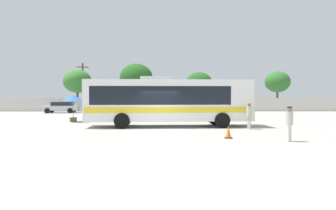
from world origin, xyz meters
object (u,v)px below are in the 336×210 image
(passenger_waiting_on_apron, at_px, (289,122))
(vendor_umbrella_near_gate_blue, at_px, (73,99))
(coach_bus_white_yellow, at_px, (167,100))
(attendant_by_bus_door, at_px, (249,114))
(roadside_tree_left, at_px, (77,81))
(roadside_tree_midright, at_px, (199,84))
(utility_pole_near, at_px, (83,85))
(roadside_tree_midleft, at_px, (136,78))
(parked_car_second_grey, at_px, (103,107))
(roadside_tree_right, at_px, (277,82))
(parked_car_third_silver, at_px, (149,106))
(parked_car_leftmost_silver, at_px, (61,107))
(parked_car_rightmost_maroon, at_px, (193,107))

(passenger_waiting_on_apron, relative_size, vendor_umbrella_near_gate_blue, 0.74)
(coach_bus_white_yellow, distance_m, attendant_by_bus_door, 5.70)
(attendant_by_bus_door, bearing_deg, roadside_tree_left, 126.24)
(passenger_waiting_on_apron, height_order, roadside_tree_left, roadside_tree_left)
(attendant_by_bus_door, height_order, roadside_tree_midright, roadside_tree_midright)
(utility_pole_near, height_order, roadside_tree_midleft, utility_pole_near)
(coach_bus_white_yellow, bearing_deg, attendant_by_bus_door, -17.51)
(coach_bus_white_yellow, relative_size, roadside_tree_left, 1.86)
(passenger_waiting_on_apron, bearing_deg, attendant_by_bus_door, 94.74)
(vendor_umbrella_near_gate_blue, height_order, roadside_tree_midright, roadside_tree_midright)
(coach_bus_white_yellow, distance_m, parked_car_second_grey, 19.36)
(passenger_waiting_on_apron, xyz_separation_m, roadside_tree_right, (11.83, 32.14, 3.43))
(attendant_by_bus_door, relative_size, passenger_waiting_on_apron, 1.04)
(utility_pole_near, xyz_separation_m, roadside_tree_midleft, (8.32, -1.21, 1.12))
(vendor_umbrella_near_gate_blue, distance_m, parked_car_third_silver, 14.37)
(vendor_umbrella_near_gate_blue, distance_m, roadside_tree_right, 33.35)
(roadside_tree_midleft, height_order, roadside_tree_midright, roadside_tree_midleft)
(roadside_tree_left, height_order, roadside_tree_midleft, roadside_tree_midleft)
(parked_car_leftmost_silver, height_order, roadside_tree_left, roadside_tree_left)
(roadside_tree_midleft, bearing_deg, passenger_waiting_on_apron, -71.15)
(parked_car_second_grey, bearing_deg, roadside_tree_right, 16.81)
(attendant_by_bus_door, distance_m, parked_car_rightmost_maroon, 19.22)
(parked_car_leftmost_silver, xyz_separation_m, roadside_tree_midright, (18.66, 8.51, 3.33))
(parked_car_leftmost_silver, bearing_deg, utility_pole_near, 84.75)
(parked_car_third_silver, xyz_separation_m, parked_car_rightmost_maroon, (5.75, 0.37, -0.05))
(attendant_by_bus_door, xyz_separation_m, passenger_waiting_on_apron, (0.43, -5.15, -0.04))
(parked_car_second_grey, height_order, roadside_tree_left, roadside_tree_left)
(roadside_tree_midright, bearing_deg, vendor_umbrella_near_gate_blue, -121.22)
(parked_car_second_grey, xyz_separation_m, roadside_tree_left, (-5.27, 6.55, 3.66))
(parked_car_third_silver, relative_size, roadside_tree_right, 0.70)
(roadside_tree_right, bearing_deg, attendant_by_bus_door, -114.42)
(parked_car_rightmost_maroon, distance_m, roadside_tree_right, 16.54)
(parked_car_rightmost_maroon, bearing_deg, roadside_tree_midleft, 144.51)
(vendor_umbrella_near_gate_blue, distance_m, parked_car_leftmost_silver, 14.21)
(roadside_tree_left, bearing_deg, parked_car_rightmost_maroon, -21.23)
(utility_pole_near, distance_m, roadside_tree_midleft, 8.48)
(attendant_by_bus_door, relative_size, roadside_tree_left, 0.28)
(vendor_umbrella_near_gate_blue, xyz_separation_m, roadside_tree_midleft, (3.38, 19.24, 2.97))
(passenger_waiting_on_apron, relative_size, roadside_tree_midright, 0.28)
(vendor_umbrella_near_gate_blue, relative_size, roadside_tree_left, 0.36)
(utility_pole_near, bearing_deg, coach_bus_white_yellow, -62.34)
(attendant_by_bus_door, xyz_separation_m, parked_car_third_silver, (-7.59, 18.75, -0.18))
(parked_car_rightmost_maroon, bearing_deg, attendant_by_bus_door, -84.51)
(parked_car_rightmost_maroon, xyz_separation_m, roadside_tree_right, (14.09, 7.87, 3.62))
(parked_car_rightmost_maroon, xyz_separation_m, utility_pole_near, (-16.28, 6.89, 3.01))
(passenger_waiting_on_apron, bearing_deg, roadside_tree_right, 69.80)
(parked_car_second_grey, xyz_separation_m, roadside_tree_midleft, (3.79, 5.62, 4.14))
(roadside_tree_left, height_order, roadside_tree_midright, roadside_tree_left)
(coach_bus_white_yellow, bearing_deg, utility_pole_near, 117.66)
(coach_bus_white_yellow, height_order, roadside_tree_midright, roadside_tree_midright)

